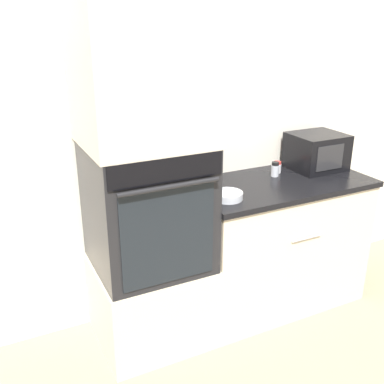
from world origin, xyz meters
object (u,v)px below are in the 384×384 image
Objects in this scene: knife_block at (207,173)px; condiment_jar_near at (275,169)px; bowl at (228,196)px; condiment_jar_mid at (277,167)px; microwave at (316,151)px; wall_oven at (148,206)px.

knife_block is 0.52m from condiment_jar_near.
condiment_jar_near reaches higher than bowl.
condiment_jar_mid is at bearing 6.11° from knife_block.
microwave is at bearing 14.98° from bowl.
condiment_jar_near is (0.52, 0.01, -0.05)m from knife_block.
knife_block is (-0.87, -0.02, -0.03)m from microwave.
microwave reaches higher than condiment_jar_near.
knife_block is 1.34× the size of bowl.
microwave is 1.50× the size of knife_block.
wall_oven is at bearing -174.30° from condiment_jar_near.
bowl is 1.81× the size of condiment_jar_near.
microwave reaches higher than bowl.
condiment_jar_near is at bearing -135.97° from condiment_jar_mid.
wall_oven is at bearing -168.39° from knife_block.
condiment_jar_near is (-0.35, -0.01, -0.08)m from microwave.
wall_oven is 3.08× the size of knife_block.
wall_oven is 2.05× the size of microwave.
microwave is 0.88m from bowl.
knife_block reaches higher than condiment_jar_mid.
knife_block is at bearing -173.89° from condiment_jar_mid.
microwave is 3.62× the size of condiment_jar_near.
wall_oven reaches higher than condiment_jar_mid.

